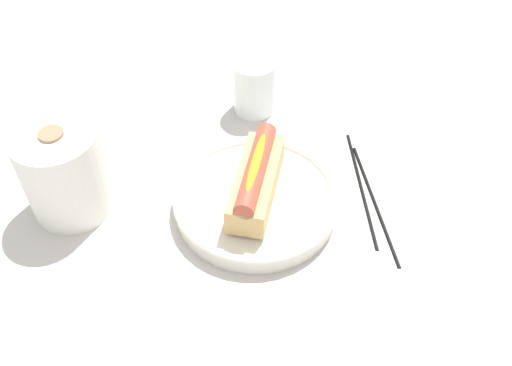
# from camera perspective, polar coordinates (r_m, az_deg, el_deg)

# --- Properties ---
(ground_plane) EXTENTS (2.40, 2.40, 0.00)m
(ground_plane) POSITION_cam_1_polar(r_m,az_deg,el_deg) (0.78, -1.06, -3.62)
(ground_plane) COLOR beige
(serving_bowl) EXTENTS (0.23, 0.23, 0.03)m
(serving_bowl) POSITION_cam_1_polar(r_m,az_deg,el_deg) (0.78, 0.00, -1.70)
(serving_bowl) COLOR silver
(serving_bowl) RESTS_ON ground_plane
(hotdog_front) EXTENTS (0.16, 0.09, 0.06)m
(hotdog_front) POSITION_cam_1_polar(r_m,az_deg,el_deg) (0.75, 0.00, 0.41)
(hotdog_front) COLOR #DBB270
(hotdog_front) RESTS_ON serving_bowl
(water_glass) EXTENTS (0.07, 0.07, 0.09)m
(water_glass) POSITION_cam_1_polar(r_m,az_deg,el_deg) (0.92, -0.15, 9.49)
(water_glass) COLOR white
(water_glass) RESTS_ON ground_plane
(paper_towel_roll) EXTENTS (0.11, 0.11, 0.13)m
(paper_towel_roll) POSITION_cam_1_polar(r_m,az_deg,el_deg) (0.79, -18.47, 1.06)
(paper_towel_roll) COLOR white
(paper_towel_roll) RESTS_ON ground_plane
(chopstick_near) EXTENTS (0.22, 0.02, 0.01)m
(chopstick_near) POSITION_cam_1_polar(r_m,az_deg,el_deg) (0.83, 10.40, -0.38)
(chopstick_near) COLOR black
(chopstick_near) RESTS_ON ground_plane
(chopstick_far) EXTENTS (0.22, 0.01, 0.01)m
(chopstick_far) POSITION_cam_1_polar(r_m,az_deg,el_deg) (0.81, 11.71, -1.85)
(chopstick_far) COLOR black
(chopstick_far) RESTS_ON ground_plane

